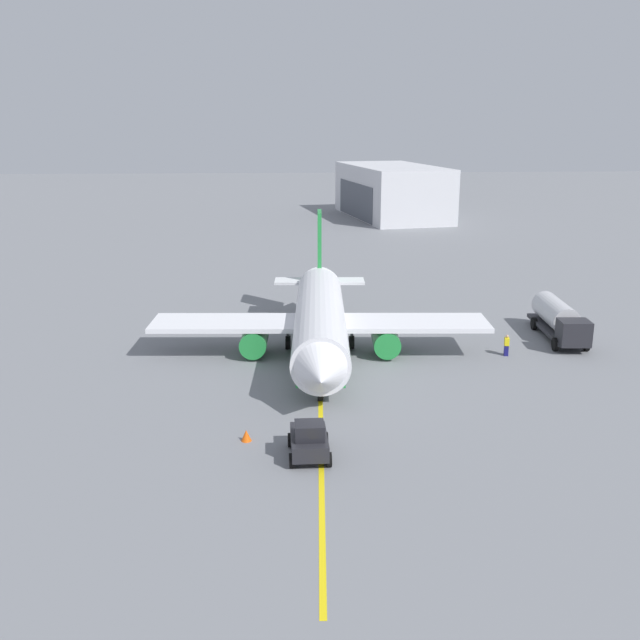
% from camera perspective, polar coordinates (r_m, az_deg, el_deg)
% --- Properties ---
extents(ground_plane, '(400.00, 400.00, 0.00)m').
position_cam_1_polar(ground_plane, '(57.33, 0.00, -2.89)').
color(ground_plane, slate).
extents(airplane, '(29.08, 26.90, 9.95)m').
position_cam_1_polar(airplane, '(56.93, -0.00, -0.08)').
color(airplane, white).
rests_on(airplane, ground).
extents(fuel_tanker, '(10.04, 3.29, 3.15)m').
position_cam_1_polar(fuel_tanker, '(64.78, 18.27, 0.07)').
color(fuel_tanker, '#2D2D33').
rests_on(fuel_tanker, ground).
extents(pushback_tug, '(3.62, 2.33, 2.20)m').
position_cam_1_polar(pushback_tug, '(40.58, -0.86, -9.43)').
color(pushback_tug, '#232328').
rests_on(pushback_tug, ground).
extents(refueling_worker, '(0.58, 0.45, 1.71)m').
position_cam_1_polar(refueling_worker, '(59.23, 14.46, -1.95)').
color(refueling_worker, navy).
rests_on(refueling_worker, ground).
extents(safety_cone_nose, '(0.61, 0.61, 0.68)m').
position_cam_1_polar(safety_cone_nose, '(42.97, -5.82, -9.02)').
color(safety_cone_nose, '#F2590F').
rests_on(safety_cone_nose, ground).
extents(distant_hangar, '(31.78, 19.24, 9.65)m').
position_cam_1_polar(distant_hangar, '(139.38, 5.65, 10.02)').
color(distant_hangar, silver).
rests_on(distant_hangar, ground).
extents(taxi_line_marking, '(62.46, 3.70, 0.01)m').
position_cam_1_polar(taxi_line_marking, '(57.33, 0.00, -2.88)').
color(taxi_line_marking, yellow).
rests_on(taxi_line_marking, ground).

